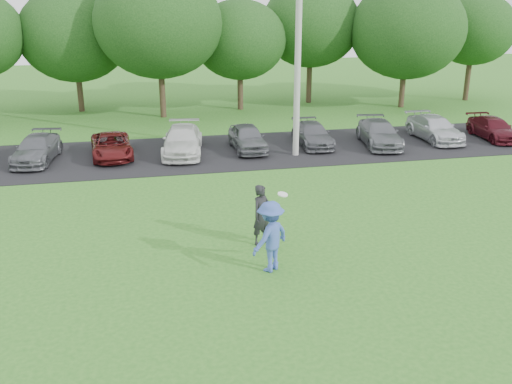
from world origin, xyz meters
TOP-DOWN VIEW (x-y plane):
  - ground at (0.00, 0.00)m, footprint 100.00×100.00m
  - parking_lot at (0.00, 13.00)m, footprint 32.00×6.50m
  - utility_pole at (3.58, 11.72)m, footprint 0.28×0.28m
  - frisbee_player at (-0.17, 0.73)m, footprint 1.48×1.37m
  - camera_bystander at (-0.04, 2.48)m, footprint 0.81×0.76m
  - parked_cars at (0.07, 13.00)m, footprint 30.29×4.98m
  - tree_row at (1.51, 22.76)m, footprint 42.39×9.85m

SIDE VIEW (x-z plane):
  - ground at x=0.00m, z-range 0.00..0.00m
  - parking_lot at x=0.00m, z-range 0.00..0.03m
  - parked_cars at x=0.07m, z-range -0.02..1.23m
  - camera_bystander at x=-0.04m, z-range 0.00..1.87m
  - frisbee_player at x=-0.17m, z-range -0.15..2.15m
  - utility_pole at x=3.58m, z-range 0.00..9.74m
  - tree_row at x=1.51m, z-range 0.59..9.23m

